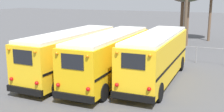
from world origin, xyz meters
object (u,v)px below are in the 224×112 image
at_px(school_bus_0, 71,53).
at_px(school_bus_1, 110,56).
at_px(utility_pole, 186,13).
at_px(school_bus_2, 156,56).

relative_size(school_bus_0, school_bus_1, 0.97).
relative_size(school_bus_0, utility_pole, 1.32).
relative_size(school_bus_2, utility_pole, 1.34).
xyz_separation_m(school_bus_0, school_bus_1, (2.88, 0.36, 0.01)).
relative_size(school_bus_1, utility_pole, 1.36).
distance_m(school_bus_1, utility_pole, 14.25).
bearing_deg(school_bus_1, school_bus_2, 21.63).
xyz_separation_m(school_bus_0, school_bus_2, (5.75, 1.50, 0.03)).
relative_size(school_bus_0, school_bus_2, 0.99).
xyz_separation_m(school_bus_0, utility_pole, (5.28, 14.26, 2.06)).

